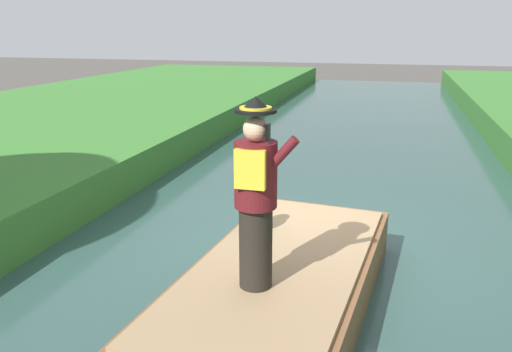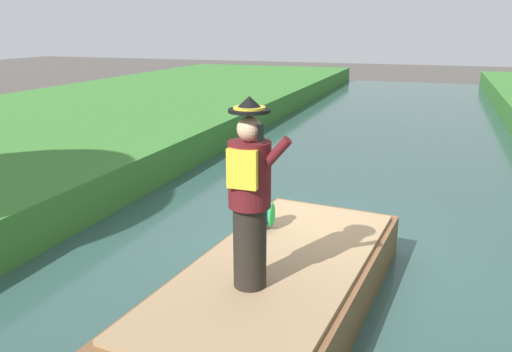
% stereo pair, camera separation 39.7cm
% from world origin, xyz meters
% --- Properties ---
extents(ground_plane, '(80.00, 80.00, 0.00)m').
position_xyz_m(ground_plane, '(0.00, 0.00, 0.00)').
color(ground_plane, '#4C4742').
extents(canal_water, '(7.15, 48.00, 0.10)m').
position_xyz_m(canal_water, '(0.00, 0.00, 0.05)').
color(canal_water, '#2D4C47').
rests_on(canal_water, ground).
extents(boat, '(2.19, 4.35, 0.61)m').
position_xyz_m(boat, '(0.00, -1.75, 0.40)').
color(boat, brown).
rests_on(boat, canal_water).
extents(person_pirate, '(0.61, 0.42, 1.85)m').
position_xyz_m(person_pirate, '(-0.12, -2.31, 1.64)').
color(person_pirate, black).
rests_on(person_pirate, boat).
extents(parrot_plush, '(0.36, 0.34, 0.57)m').
position_xyz_m(parrot_plush, '(-0.51, -0.90, 0.95)').
color(parrot_plush, blue).
rests_on(parrot_plush, boat).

